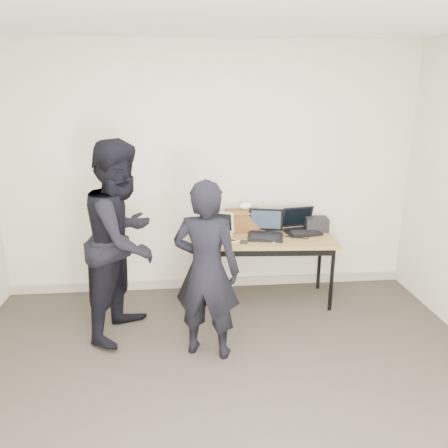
{
  "coord_description": "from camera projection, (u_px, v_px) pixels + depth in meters",
  "views": [
    {
      "loc": [
        -0.28,
        -2.43,
        2.18
      ],
      "look_at": [
        0.1,
        1.6,
        0.95
      ],
      "focal_mm": 35.0,
      "sensor_mm": 36.0,
      "label": 1
    }
  ],
  "objects": [
    {
      "name": "leather_satchel",
      "position": [
        243.0,
        220.0,
        4.73
      ],
      "size": [
        0.37,
        0.21,
        0.25
      ],
      "rotation": [
        0.0,
        0.0,
        0.08
      ],
      "color": "brown",
      "rests_on": "desk"
    },
    {
      "name": "person_observer",
      "position": [
        123.0,
        240.0,
        3.92
      ],
      "size": [
        0.95,
        1.06,
        1.8
      ],
      "primitive_type": "imported",
      "rotation": [
        0.0,
        0.0,
        1.2
      ],
      "color": "black",
      "rests_on": "ground"
    },
    {
      "name": "person_typist",
      "position": [
        207.0,
        271.0,
        3.59
      ],
      "size": [
        0.65,
        0.52,
        1.53
      ],
      "primitive_type": "imported",
      "rotation": [
        0.0,
        0.0,
        2.82
      ],
      "color": "black",
      "rests_on": "ground"
    },
    {
      "name": "baseboard",
      "position": [
        210.0,
        282.0,
        5.08
      ],
      "size": [
        4.5,
        0.03,
        0.1
      ],
      "primitive_type": "cube",
      "color": "#A49B88",
      "rests_on": "ground"
    },
    {
      "name": "laptop_beige",
      "position": [
        215.0,
        234.0,
        4.51
      ],
      "size": [
        0.43,
        0.43,
        0.27
      ],
      "rotation": [
        0.0,
        0.0,
        -0.42
      ],
      "color": "#B9B594",
      "rests_on": "desk"
    },
    {
      "name": "desk",
      "position": [
        262.0,
        243.0,
        4.58
      ],
      "size": [
        1.54,
        0.75,
        0.72
      ],
      "rotation": [
        0.0,
        0.0,
        -0.07
      ],
      "color": "olive",
      "rests_on": "ground"
    },
    {
      "name": "power_brick",
      "position": [
        244.0,
        242.0,
        4.38
      ],
      "size": [
        0.08,
        0.06,
        0.03
      ],
      "primitive_type": "cube",
      "rotation": [
        0.0,
        0.0,
        -0.11
      ],
      "color": "black",
      "rests_on": "desk"
    },
    {
      "name": "room",
      "position": [
        232.0,
        238.0,
        2.58
      ],
      "size": [
        4.6,
        4.6,
        2.8
      ],
      "color": "#3B332C",
      "rests_on": "ground"
    },
    {
      "name": "cables",
      "position": [
        267.0,
        237.0,
        4.57
      ],
      "size": [
        1.16,
        0.42,
        0.01
      ],
      "rotation": [
        0.0,
        0.0,
        -0.05
      ],
      "color": "silver",
      "rests_on": "desk"
    },
    {
      "name": "laptop_right",
      "position": [
        301.0,
        227.0,
        4.73
      ],
      "size": [
        0.4,
        0.39,
        0.26
      ],
      "rotation": [
        0.0,
        0.0,
        0.16
      ],
      "color": "black",
      "rests_on": "desk"
    },
    {
      "name": "equipment_box",
      "position": [
        316.0,
        224.0,
        4.78
      ],
      "size": [
        0.26,
        0.23,
        0.14
      ],
      "primitive_type": "cube",
      "rotation": [
        0.0,
        0.0,
        -0.08
      ],
      "color": "black",
      "rests_on": "desk"
    },
    {
      "name": "laptop_center",
      "position": [
        265.0,
        231.0,
        4.58
      ],
      "size": [
        0.43,
        0.42,
        0.28
      ],
      "rotation": [
        0.0,
        0.0,
        -0.21
      ],
      "color": "black",
      "rests_on": "desk"
    },
    {
      "name": "tissue",
      "position": [
        246.0,
        206.0,
        4.69
      ],
      "size": [
        0.14,
        0.11,
        0.08
      ],
      "primitive_type": "ellipsoid",
      "rotation": [
        0.0,
        0.0,
        0.05
      ],
      "color": "white",
      "rests_on": "leather_satchel"
    }
  ]
}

